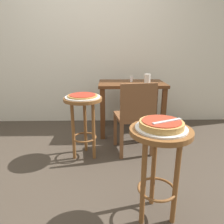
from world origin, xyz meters
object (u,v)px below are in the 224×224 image
at_px(stool_foreground, 159,153).
at_px(wooden_chair, 135,115).
at_px(stool_middle, 83,113).
at_px(dining_table, 131,92).
at_px(serving_plate_middle, 83,97).
at_px(pizza_server_knife, 167,121).
at_px(cup_near_edge, 147,79).
at_px(serving_plate_foreground, 161,128).
at_px(pizza_middle, 83,96).
at_px(condiment_shaker, 132,79).
at_px(pizza_foreground, 161,124).

bearing_deg(stool_foreground, wooden_chair, 92.08).
xyz_separation_m(stool_middle, dining_table, (0.61, 0.73, 0.08)).
bearing_deg(serving_plate_middle, pizza_server_knife, -55.67).
height_order(cup_near_edge, wooden_chair, cup_near_edge).
bearing_deg(stool_foreground, serving_plate_foreground, 135.00).
bearing_deg(wooden_chair, stool_foreground, -87.92).
relative_size(pizza_middle, condiment_shaker, 3.94).
relative_size(serving_plate_middle, pizza_middle, 1.18).
distance_m(pizza_middle, dining_table, 0.96).
height_order(dining_table, cup_near_edge, cup_near_edge).
bearing_deg(pizza_server_knife, wooden_chair, 69.31).
xyz_separation_m(pizza_middle, dining_table, (0.61, 0.73, -0.11)).
distance_m(pizza_foreground, condiment_shaker, 1.70).
relative_size(stool_middle, wooden_chair, 0.81).
bearing_deg(serving_plate_middle, dining_table, 50.33).
height_order(pizza_middle, cup_near_edge, cup_near_edge).
distance_m(stool_middle, condiment_shaker, 1.02).
relative_size(serving_plate_foreground, pizza_server_knife, 1.55).
relative_size(stool_foreground, condiment_shaker, 8.54).
xyz_separation_m(stool_foreground, pizza_server_knife, (0.03, -0.02, 0.23)).
bearing_deg(wooden_chair, pizza_foreground, -87.92).
bearing_deg(stool_middle, pizza_server_knife, -55.67).
distance_m(pizza_middle, pizza_server_knife, 1.14).
distance_m(serving_plate_middle, cup_near_edge, 1.02).
bearing_deg(wooden_chair, stool_middle, -173.46).
xyz_separation_m(stool_middle, pizza_middle, (0.00, 0.00, 0.19)).
xyz_separation_m(serving_plate_middle, pizza_server_knife, (0.64, -0.94, 0.06)).
bearing_deg(pizza_foreground, stool_middle, 123.63).
relative_size(pizza_middle, cup_near_edge, 2.48).
bearing_deg(condiment_shaker, dining_table, -92.14).
xyz_separation_m(pizza_foreground, stool_middle, (-0.61, 0.92, -0.21)).
bearing_deg(wooden_chair, serving_plate_foreground, -87.92).
height_order(cup_near_edge, pizza_server_knife, cup_near_edge).
bearing_deg(pizza_middle, pizza_server_knife, -55.67).
xyz_separation_m(pizza_foreground, pizza_middle, (-0.61, 0.92, -0.01)).
relative_size(stool_middle, serving_plate_middle, 1.83).
bearing_deg(serving_plate_middle, cup_near_edge, 37.53).
bearing_deg(cup_near_edge, serving_plate_foreground, -97.04).
bearing_deg(serving_plate_foreground, pizza_server_knife, -33.69).
xyz_separation_m(stool_foreground, pizza_foreground, (-0.00, 0.00, 0.21)).
bearing_deg(serving_plate_foreground, serving_plate_middle, 123.63).
relative_size(pizza_foreground, pizza_middle, 0.90).
distance_m(serving_plate_middle, pizza_server_knife, 1.14).
xyz_separation_m(serving_plate_middle, pizza_middle, (0.00, 0.00, 0.02)).
xyz_separation_m(stool_foreground, stool_middle, (-0.61, 0.92, 0.00)).
height_order(pizza_middle, condiment_shaker, condiment_shaker).
bearing_deg(stool_middle, dining_table, 50.33).
bearing_deg(pizza_server_knife, dining_table, 66.80).
xyz_separation_m(condiment_shaker, pizza_server_knife, (0.03, -1.72, -0.03)).
bearing_deg(stool_middle, pizza_foreground, -56.37).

